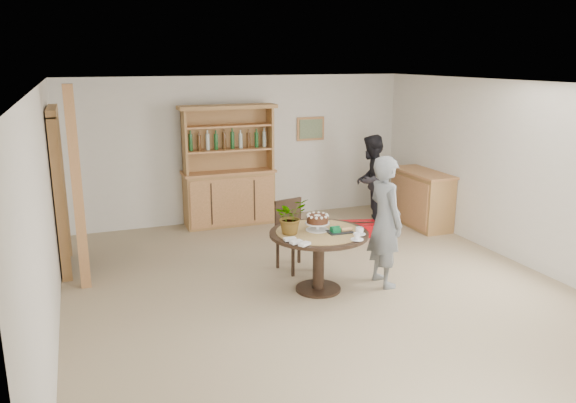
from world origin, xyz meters
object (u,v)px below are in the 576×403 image
(dining_chair, at_px, (293,230))
(sideboard, at_px, (422,198))
(hutch, at_px, (229,185))
(red_suitcase, at_px, (357,229))
(adult_person, at_px, (371,180))
(dining_table, at_px, (319,244))
(teen_boy, at_px, (385,221))

(dining_chair, bearing_deg, sideboard, 7.31)
(hutch, distance_m, red_suitcase, 2.30)
(hutch, bearing_deg, sideboard, -22.21)
(adult_person, bearing_deg, sideboard, 110.42)
(hutch, bearing_deg, dining_table, -84.82)
(sideboard, height_order, adult_person, adult_person)
(hutch, distance_m, dining_chair, 2.36)
(sideboard, relative_size, red_suitcase, 1.83)
(hutch, distance_m, teen_boy, 3.46)
(hutch, xyz_separation_m, dining_chair, (0.27, -2.34, -0.15))
(red_suitcase, bearing_deg, dining_chair, -129.66)
(dining_chair, bearing_deg, adult_person, 22.44)
(sideboard, xyz_separation_m, dining_chair, (-2.77, -1.10, 0.06))
(sideboard, relative_size, adult_person, 0.82)
(teen_boy, bearing_deg, adult_person, -26.26)
(hutch, relative_size, dining_chair, 2.16)
(dining_table, height_order, teen_boy, teen_boy)
(sideboard, distance_m, teen_boy, 2.80)
(sideboard, xyz_separation_m, adult_person, (-0.77, 0.40, 0.30))
(adult_person, bearing_deg, hutch, -62.54)
(sideboard, xyz_separation_m, red_suitcase, (-1.26, -0.10, -0.37))
(dining_chair, height_order, adult_person, adult_person)
(red_suitcase, bearing_deg, hutch, 159.88)
(dining_chair, relative_size, red_suitcase, 1.37)
(adult_person, xyz_separation_m, red_suitcase, (-0.49, -0.50, -0.67))
(hutch, bearing_deg, red_suitcase, -36.99)
(sideboard, xyz_separation_m, teen_boy, (-1.90, -2.03, 0.35))
(hutch, bearing_deg, adult_person, -20.36)
(dining_chair, distance_m, red_suitcase, 1.86)
(sideboard, bearing_deg, red_suitcase, -175.52)
(dining_chair, bearing_deg, dining_table, -102.94)
(teen_boy, relative_size, adult_person, 1.07)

